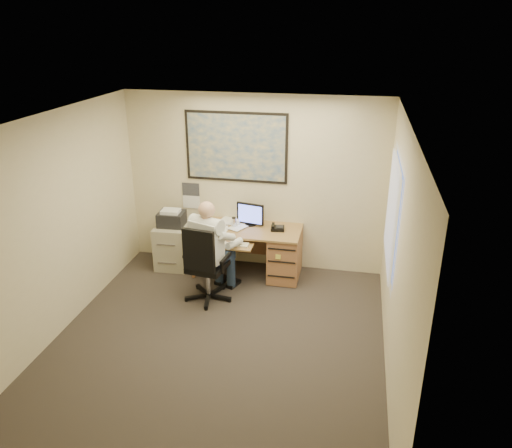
% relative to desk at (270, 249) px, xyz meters
% --- Properties ---
extents(room_shell, '(4.00, 4.50, 2.70)m').
position_rel_desk_xyz_m(room_shell, '(-0.31, -1.90, 0.91)').
color(room_shell, '#322C27').
rests_on(room_shell, ground).
extents(desk, '(1.60, 0.97, 1.09)m').
position_rel_desk_xyz_m(desk, '(0.00, 0.00, 0.00)').
color(desk, '#A07944').
rests_on(desk, ground).
extents(world_map, '(1.56, 0.03, 1.06)m').
position_rel_desk_xyz_m(world_map, '(-0.58, 0.33, 1.46)').
color(world_map, '#1E4C93').
rests_on(world_map, room_shell).
extents(wall_calendar, '(0.28, 0.01, 0.42)m').
position_rel_desk_xyz_m(wall_calendar, '(-1.33, 0.34, 0.64)').
color(wall_calendar, white).
rests_on(wall_calendar, room_shell).
extents(window_blinds, '(0.06, 1.40, 1.30)m').
position_rel_desk_xyz_m(window_blinds, '(1.66, -1.10, 1.11)').
color(window_blinds, silver).
rests_on(window_blinds, room_shell).
extents(filing_cabinet, '(0.52, 0.62, 0.96)m').
position_rel_desk_xyz_m(filing_cabinet, '(-1.55, 0.00, -0.03)').
color(filing_cabinet, '#AEA68C').
rests_on(filing_cabinet, ground).
extents(office_chair, '(0.77, 0.77, 1.14)m').
position_rel_desk_xyz_m(office_chair, '(-0.71, -0.93, -0.11)').
color(office_chair, black).
rests_on(office_chair, ground).
extents(person, '(0.85, 1.01, 1.44)m').
position_rel_desk_xyz_m(person, '(-0.72, -0.84, 0.28)').
color(person, silver).
rests_on(person, office_chair).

